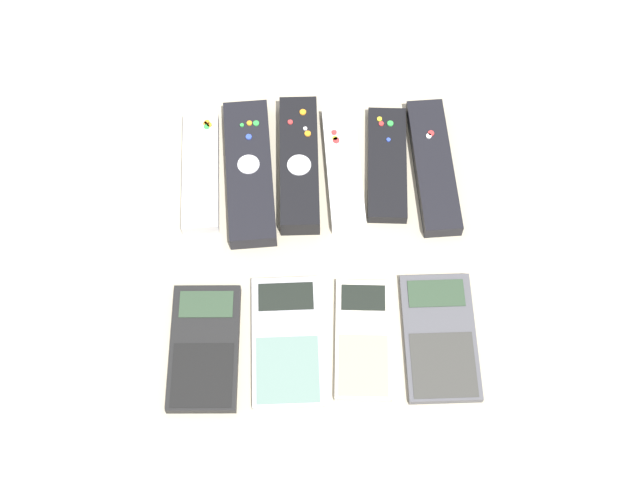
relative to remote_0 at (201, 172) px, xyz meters
The scene contains 11 objects.
ground_plane 0.20m from the remote_0, 40.81° to the right, with size 3.00×3.00×0.00m, color #B2A88E.
remote_0 is the anchor object (origin of this frame).
remote_1 0.06m from the remote_0, ahead, with size 0.07×0.21×0.03m.
remote_2 0.13m from the remote_0, ahead, with size 0.05×0.19×0.03m.
remote_3 0.18m from the remote_0, ahead, with size 0.05×0.18×0.02m.
remote_4 0.24m from the remote_0, ahead, with size 0.06×0.17×0.02m.
remote_5 0.30m from the remote_0, ahead, with size 0.06×0.20×0.02m.
calculator_0 0.24m from the remote_0, 87.34° to the right, with size 0.08×0.15×0.01m.
calculator_1 0.26m from the remote_0, 65.23° to the right, with size 0.08×0.16×0.01m.
calculator_2 0.30m from the remote_0, 49.89° to the right, with size 0.07×0.15×0.01m.
calculator_3 0.37m from the remote_0, 39.16° to the right, with size 0.08×0.16×0.01m.
Camera 1 is at (-0.02, -0.47, 0.98)m, focal length 50.00 mm.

